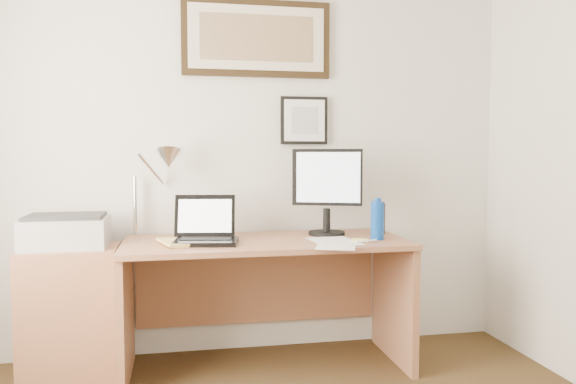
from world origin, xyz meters
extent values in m
cube|color=silver|center=(0.00, 2.00, 1.25)|extent=(3.50, 0.02, 2.50)
cube|color=#905A3C|center=(-0.92, 1.68, 0.36)|extent=(0.50, 0.40, 0.73)
cylinder|color=#0C3F9E|center=(0.78, 1.52, 0.86)|extent=(0.08, 0.08, 0.22)
cylinder|color=#0C3F9E|center=(0.78, 1.52, 0.98)|extent=(0.04, 0.04, 0.02)
cube|color=black|center=(0.87, 1.74, 0.84)|extent=(0.10, 0.10, 0.19)
cube|color=white|center=(0.49, 1.36, 0.75)|extent=(0.29, 0.34, 0.00)
cube|color=white|center=(0.52, 1.49, 0.75)|extent=(0.26, 0.35, 0.00)
cube|color=#F9FF78|center=(0.66, 1.46, 0.76)|extent=(0.12, 0.12, 0.01)
cylinder|color=white|center=(0.68, 1.42, 0.76)|extent=(0.14, 0.06, 0.02)
imported|color=#DBC067|center=(-0.42, 1.55, 0.76)|extent=(0.27, 0.32, 0.02)
cube|color=#905A3C|center=(0.15, 1.63, 0.73)|extent=(1.60, 0.70, 0.03)
cube|color=#905A3C|center=(-0.63, 1.63, 0.36)|extent=(0.04, 0.65, 0.72)
cube|color=#905A3C|center=(0.93, 1.63, 0.36)|extent=(0.04, 0.65, 0.72)
cube|color=#905A3C|center=(0.15, 1.96, 0.45)|extent=(1.50, 0.03, 0.55)
cube|color=black|center=(-0.19, 1.55, 0.76)|extent=(0.37, 0.29, 0.02)
cube|color=black|center=(-0.19, 1.58, 0.78)|extent=(0.30, 0.17, 0.00)
cube|color=black|center=(-0.19, 1.69, 0.89)|extent=(0.35, 0.13, 0.23)
cube|color=white|center=(-0.19, 1.68, 0.89)|extent=(0.30, 0.10, 0.18)
cylinder|color=black|center=(0.54, 1.76, 0.76)|extent=(0.22, 0.22, 0.02)
cylinder|color=black|center=(0.54, 1.76, 0.84)|extent=(0.04, 0.04, 0.14)
cube|color=black|center=(0.54, 1.75, 1.10)|extent=(0.41, 0.17, 0.34)
cube|color=silver|center=(0.54, 1.73, 1.10)|extent=(0.36, 0.13, 0.30)
cube|color=#ACACAF|center=(-0.94, 1.72, 0.81)|extent=(0.44, 0.34, 0.16)
cube|color=#2D2D2D|center=(-0.94, 1.72, 0.90)|extent=(0.40, 0.30, 0.02)
cylinder|color=silver|center=(-0.59, 1.92, 0.93)|extent=(0.02, 0.02, 0.36)
cylinder|color=silver|center=(-0.49, 1.86, 1.15)|extent=(0.15, 0.23, 0.19)
cone|color=silver|center=(-0.39, 1.80, 1.21)|extent=(0.16, 0.18, 0.15)
cube|color=black|center=(0.15, 1.98, 1.95)|extent=(0.92, 0.03, 0.47)
cube|color=beige|center=(0.15, 1.96, 1.95)|extent=(0.84, 0.01, 0.39)
cube|color=#7D6248|center=(0.15, 1.95, 1.95)|extent=(0.70, 0.00, 0.28)
cube|color=black|center=(0.45, 1.98, 1.45)|extent=(0.30, 0.02, 0.30)
cube|color=white|center=(0.45, 1.96, 1.45)|extent=(0.26, 0.00, 0.26)
cube|color=#AAAFB3|center=(0.45, 1.96, 1.45)|extent=(0.17, 0.00, 0.17)
camera|label=1|loc=(-0.34, -1.51, 1.25)|focal=35.00mm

